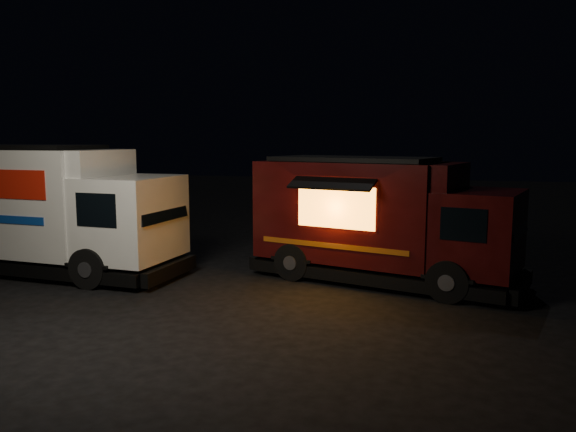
# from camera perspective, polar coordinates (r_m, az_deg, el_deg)

# --- Properties ---
(ground) EXTENTS (80.00, 80.00, 0.00)m
(ground) POSITION_cam_1_polar(r_m,az_deg,el_deg) (13.39, -9.91, -7.86)
(ground) COLOR black
(ground) RESTS_ON ground
(white_truck) EXTENTS (7.75, 3.11, 3.44)m
(white_truck) POSITION_cam_1_polar(r_m,az_deg,el_deg) (16.46, -23.13, 0.66)
(white_truck) COLOR silver
(white_truck) RESTS_ON ground
(red_truck) EXTENTS (7.16, 4.18, 3.14)m
(red_truck) POSITION_cam_1_polar(r_m,az_deg,el_deg) (14.33, 9.82, -0.40)
(red_truck) COLOR #3E0B0B
(red_truck) RESTS_ON ground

